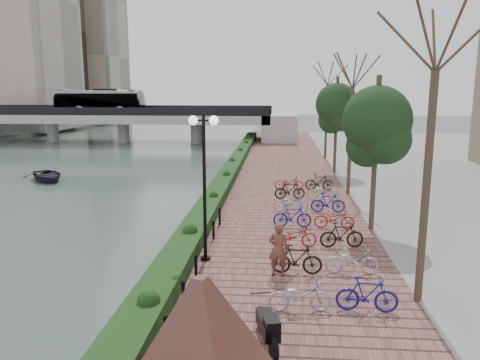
# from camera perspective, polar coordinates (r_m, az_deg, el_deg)

# --- Properties ---
(ground) EXTENTS (220.00, 220.00, 0.00)m
(ground) POSITION_cam_1_polar(r_m,az_deg,el_deg) (13.24, -14.03, -18.41)
(ground) COLOR #59595B
(ground) RESTS_ON ground
(river_water) EXTENTS (30.00, 130.00, 0.02)m
(river_water) POSITION_cam_1_polar(r_m,az_deg,el_deg) (41.08, -22.79, 1.16)
(river_water) COLOR #465851
(river_water) RESTS_ON ground
(promenade) EXTENTS (8.00, 75.00, 0.50)m
(promenade) POSITION_cam_1_polar(r_m,az_deg,el_deg) (29.04, 4.74, -1.31)
(promenade) COLOR brown
(promenade) RESTS_ON ground
(hedge) EXTENTS (1.10, 56.00, 0.60)m
(hedge) POSITION_cam_1_polar(r_m,az_deg,el_deg) (31.56, -1.42, 0.74)
(hedge) COLOR #183914
(hedge) RESTS_ON promenade
(chain_fence) EXTENTS (0.10, 14.10, 0.70)m
(chain_fence) POSITION_cam_1_polar(r_m,az_deg,el_deg) (14.26, -6.11, -12.09)
(chain_fence) COLOR black
(chain_fence) RESTS_ON promenade
(granite_monument) EXTENTS (4.93, 4.93, 2.76)m
(granite_monument) POSITION_cam_1_polar(r_m,az_deg,el_deg) (8.84, -4.73, -19.90)
(granite_monument) COLOR #45251D
(granite_monument) RESTS_ON promenade
(lamppost) EXTENTS (1.02, 0.32, 5.15)m
(lamppost) POSITION_cam_1_polar(r_m,az_deg,el_deg) (15.93, -4.41, 2.89)
(lamppost) COLOR black
(lamppost) RESTS_ON promenade
(motorcycle) EXTENTS (0.91, 1.73, 1.03)m
(motorcycle) POSITION_cam_1_polar(r_m,az_deg,el_deg) (11.47, 3.28, -17.18)
(motorcycle) COLOR black
(motorcycle) RESTS_ON promenade
(pedestrian) EXTENTS (0.70, 0.51, 1.76)m
(pedestrian) POSITION_cam_1_polar(r_m,az_deg,el_deg) (15.22, 4.69, -8.41)
(pedestrian) COLOR brown
(pedestrian) RESTS_ON promenade
(bicycle_parking) EXTENTS (2.40, 17.32, 1.00)m
(bicycle_parking) POSITION_cam_1_polar(r_m,az_deg,el_deg) (20.57, 8.88, -4.51)
(bicycle_parking) COLOR #9E9FA2
(bicycle_parking) RESTS_ON promenade
(street_trees) EXTENTS (3.20, 37.12, 6.80)m
(street_trees) POSITION_cam_1_polar(r_m,az_deg,el_deg) (24.05, 14.44, 4.11)
(street_trees) COLOR #332B1E
(street_trees) RESTS_ON promenade
(bridge) EXTENTS (36.00, 10.77, 6.50)m
(bridge) POSITION_cam_1_polar(r_m,az_deg,el_deg) (59.27, -14.61, 7.71)
(bridge) COLOR #A1A19C
(bridge) RESTS_ON ground
(boat) EXTENTS (4.54, 4.67, 0.79)m
(boat) POSITION_cam_1_polar(r_m,az_deg,el_deg) (35.96, -22.52, 0.54)
(boat) COLOR #222328
(boat) RESTS_ON river_water
(far_buildings) EXTENTS (35.00, 38.00, 38.00)m
(far_buildings) POSITION_cam_1_polar(r_m,az_deg,el_deg) (89.84, -26.91, 16.06)
(far_buildings) COLOR #A6988A
(far_buildings) RESTS_ON far_bank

